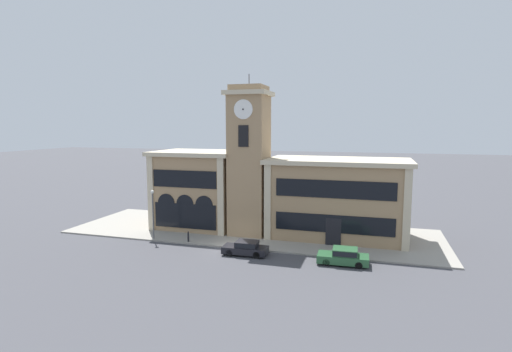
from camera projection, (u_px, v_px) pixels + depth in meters
name	position (u px, v px, depth m)	size (l,w,h in m)	color
ground_plane	(232.00, 249.00, 38.66)	(300.00, 300.00, 0.00)	#424247
sidewalk_kerb	(252.00, 231.00, 44.72)	(40.68, 12.78, 0.15)	gray
clock_tower	(249.00, 161.00, 42.86)	(4.54, 4.54, 17.25)	#9E7F5B
town_hall_left_wing	(199.00, 189.00, 46.79)	(9.79, 7.92, 8.95)	#9E7F5B
town_hall_right_wing	(337.00, 198.00, 42.30)	(14.82, 7.92, 8.40)	#9E7F5B
parked_car_near	(246.00, 248.00, 36.77)	(4.19, 1.87, 1.30)	black
parked_car_mid	(344.00, 256.00, 34.26)	(4.38, 2.02, 1.41)	#285633
street_lamp	(153.00, 206.00, 41.21)	(0.36, 0.36, 5.12)	#4C4C51
bollard	(188.00, 237.00, 40.47)	(0.18, 0.18, 1.06)	black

